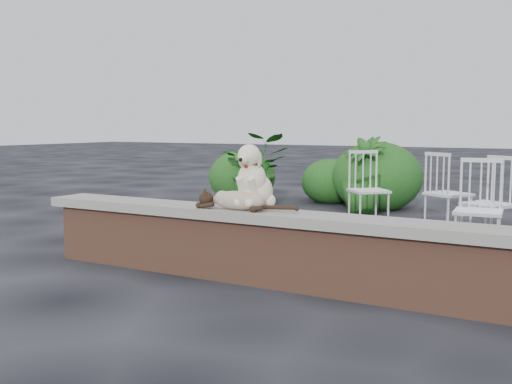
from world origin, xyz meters
The scene contains 12 objects.
ground centered at (0.00, 0.00, 0.00)m, with size 60.00×60.00×0.00m, color black.
brick_wall centered at (0.00, 0.00, 0.25)m, with size 6.00×0.30×0.50m, color brown.
capstone centered at (0.00, 0.00, 0.54)m, with size 6.20×0.40×0.08m, color slate.
dog centered at (-1.08, 0.10, 0.85)m, with size 0.35×0.46×0.53m, color beige, non-canonical shape.
cat centered at (-1.16, -0.05, 0.67)m, with size 1.01×0.24×0.17m, color tan, non-canonical shape.
chair_b centered at (0.40, 1.70, 0.47)m, with size 0.56×0.56×0.94m, color white, non-canonical shape.
chair_d centered at (0.42, 2.27, 0.47)m, with size 0.56×0.56×0.94m, color white, non-canonical shape.
chair_a centered at (-1.05, 2.90, 0.47)m, with size 0.56×0.56×0.94m, color white, non-canonical shape.
chair_c centered at (-0.13, 3.02, 0.47)m, with size 0.56×0.56×0.94m, color white, non-canonical shape.
potted_plant_a centered at (-3.20, 3.95, 0.57)m, with size 1.02×0.89×1.14m, color #185017.
potted_plant_b centered at (-1.50, 4.03, 0.55)m, with size 0.61×0.61×1.09m, color #185017.
shrubbery centered at (-2.28, 4.52, 0.43)m, with size 3.45×1.52×1.07m.
Camera 1 is at (1.24, -4.06, 1.25)m, focal length 41.54 mm.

